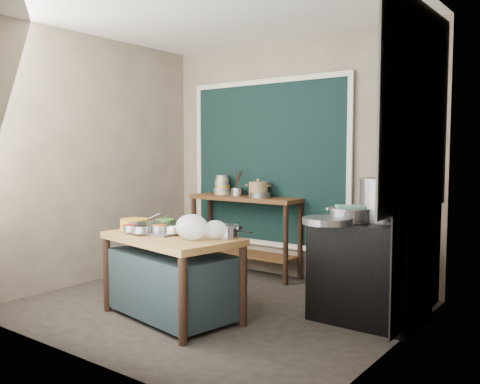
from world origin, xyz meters
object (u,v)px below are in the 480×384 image
Objects in this scene: saucepan at (228,231)px; yellow_basin at (134,224)px; back_counter at (245,235)px; ceramic_crock at (258,190)px; utensil_cup at (238,192)px; stove_block at (369,272)px; condiment_tray at (157,231)px; stock_pot at (386,200)px; prep_table at (172,277)px; steamer at (350,215)px.

yellow_basin is at bearing -178.16° from saucepan.
back_counter is 5.95× the size of ceramic_crock.
utensil_cup reaches higher than yellow_basin.
utensil_cup reaches higher than stove_block.
stove_block is 2.22m from utensil_cup.
ceramic_crock is at bearing 156.57° from stove_block.
condiment_tray is 3.22× the size of utensil_cup.
condiment_tray is at bearing -81.45° from back_counter.
utensil_cup is at bearing 179.39° from ceramic_crock.
stove_block is at bearing 27.15° from yellow_basin.
saucepan is 1.41m from stock_pot.
ceramic_crock is at bearing 108.85° from prep_table.
prep_table is 1.39× the size of stove_block.
stove_block reaches higher than prep_table.
stove_block reaches higher than condiment_tray.
ceramic_crock reaches higher than stove_block.
ceramic_crock is 0.51× the size of stock_pot.
ceramic_crock is at bearing 2.26° from back_counter.
saucepan is at bearing 9.06° from yellow_basin.
back_counter reaches higher than condiment_tray.
stove_block is 2.21m from yellow_basin.
steamer is (1.57, -0.87, -0.09)m from ceramic_crock.
ceramic_crock is (-1.70, 0.74, 0.61)m from stove_block.
stove_block is 1.94m from condiment_tray.
stove_block is 3.36× the size of yellow_basin.
utensil_cup reaches higher than back_counter.
saucepan is at bearing -55.58° from utensil_cup.
utensil_cup is 2.07m from steamer.
stove_block is 0.66m from stock_pot.
stove_block is at bearing -20.19° from utensil_cup.
ceramic_crock is at bearing 92.01° from condiment_tray.
saucepan is 0.43× the size of stock_pot.
prep_table is at bearing -145.68° from steamer.
saucepan is at bearing -58.36° from back_counter.
prep_table is at bearing -81.14° from ceramic_crock.
utensil_cup is (-0.08, 1.73, 0.20)m from yellow_basin.
prep_table is at bearing -144.74° from stove_block.
yellow_basin is 1.29× the size of saucepan.
condiment_tray is at bearing -175.02° from saucepan.
ceramic_crock is (-0.77, 1.57, 0.23)m from saucepan.
saucepan is (1.00, 0.16, 0.01)m from yellow_basin.
ceramic_crock is (0.20, 0.01, 0.56)m from back_counter.
condiment_tray is 0.72m from saucepan.
yellow_basin is at bearing -178.70° from condiment_tray.
steamer is at bearing -24.83° from utensil_cup.
prep_table is at bearing -74.89° from back_counter.
prep_table is at bearing -71.51° from utensil_cup.
steamer is (-0.24, -0.20, -0.13)m from stock_pot.
back_counter is at bearing 88.85° from yellow_basin.
condiment_tray is (0.26, -1.72, 0.29)m from back_counter.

